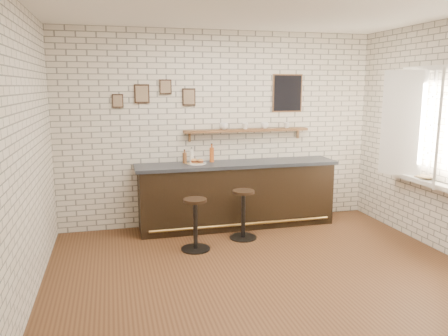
{
  "coord_description": "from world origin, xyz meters",
  "views": [
    {
      "loc": [
        -1.66,
        -4.62,
        2.17
      ],
      "look_at": [
        -0.23,
        0.9,
        1.09
      ],
      "focal_mm": 35.0,
      "sensor_mm": 36.0,
      "label": 1
    }
  ],
  "objects": [
    {
      "name": "shelf_cup_c",
      "position": [
        0.7,
        1.9,
        1.55
      ],
      "size": [
        0.17,
        0.17,
        0.1
      ],
      "primitive_type": "imported",
      "rotation": [
        0.0,
        0.0,
        1.03
      ],
      "color": "white",
      "rests_on": "wall_shelf"
    },
    {
      "name": "sandwich_plate",
      "position": [
        -0.44,
        1.74,
        1.02
      ],
      "size": [
        0.28,
        0.28,
        0.01
      ],
      "primitive_type": "cylinder",
      "color": "white",
      "rests_on": "bar_counter"
    },
    {
      "name": "bitters_bottle_brown",
      "position": [
        -0.6,
        1.84,
        1.1
      ],
      "size": [
        0.07,
        0.07,
        0.21
      ],
      "color": "brown",
      "rests_on": "bar_counter"
    },
    {
      "name": "window_sill",
      "position": [
        2.4,
        0.3,
        0.9
      ],
      "size": [
        0.2,
        1.35,
        0.06
      ],
      "color": "white",
      "rests_on": "ground"
    },
    {
      "name": "bar_stool_left",
      "position": [
        -0.64,
        0.86,
        0.38
      ],
      "size": [
        0.39,
        0.39,
        0.7
      ],
      "color": "black",
      "rests_on": "ground"
    },
    {
      "name": "casement_window",
      "position": [
        2.36,
        0.3,
        1.65
      ],
      "size": [
        0.4,
        1.3,
        1.56
      ],
      "color": "white",
      "rests_on": "ground"
    },
    {
      "name": "bar_counter",
      "position": [
        0.19,
        1.7,
        0.51
      ],
      "size": [
        3.1,
        0.65,
        1.01
      ],
      "color": "black",
      "rests_on": "ground"
    },
    {
      "name": "shelf_cup_a",
      "position": [
        0.03,
        1.9,
        1.55
      ],
      "size": [
        0.18,
        0.18,
        0.1
      ],
      "primitive_type": "imported",
      "rotation": [
        0.0,
        0.0,
        0.56
      ],
      "color": "white",
      "rests_on": "wall_shelf"
    },
    {
      "name": "bitters_bottle_white",
      "position": [
        -0.49,
        1.84,
        1.11
      ],
      "size": [
        0.06,
        0.06,
        0.24
      ],
      "color": "silver",
      "rests_on": "bar_counter"
    },
    {
      "name": "bitters_bottle_amber",
      "position": [
        -0.18,
        1.84,
        1.13
      ],
      "size": [
        0.07,
        0.07,
        0.29
      ],
      "color": "#A84C1B",
      "rests_on": "bar_counter"
    },
    {
      "name": "shelf_cup_b",
      "position": [
        0.37,
        1.9,
        1.55
      ],
      "size": [
        0.14,
        0.14,
        0.09
      ],
      "primitive_type": "imported",
      "rotation": [
        0.0,
        0.0,
        0.53
      ],
      "color": "white",
      "rests_on": "wall_shelf"
    },
    {
      "name": "shelf_cup_d",
      "position": [
        1.07,
        1.9,
        1.54
      ],
      "size": [
        0.11,
        0.11,
        0.09
      ],
      "primitive_type": "imported",
      "rotation": [
        0.0,
        0.0,
        -0.23
      ],
      "color": "white",
      "rests_on": "wall_shelf"
    },
    {
      "name": "bar_stool_right",
      "position": [
        0.11,
        1.13,
        0.38
      ],
      "size": [
        0.42,
        0.42,
        0.71
      ],
      "color": "black",
      "rests_on": "ground"
    },
    {
      "name": "potato_chips",
      "position": [
        -0.46,
        1.73,
        1.02
      ],
      "size": [
        0.27,
        0.17,
        0.0
      ],
      "color": "gold",
      "rests_on": "sandwich_plate"
    },
    {
      "name": "ciabatta_sandwich",
      "position": [
        -0.43,
        1.74,
        1.05
      ],
      "size": [
        0.2,
        0.13,
        0.06
      ],
      "color": "tan",
      "rests_on": "sandwich_plate"
    },
    {
      "name": "book_upper",
      "position": [
        2.38,
        0.32,
        0.96
      ],
      "size": [
        0.29,
        0.29,
        0.02
      ],
      "primitive_type": "imported",
      "rotation": [
        0.0,
        0.0,
        -0.74
      ],
      "color": "tan",
      "rests_on": "book_lower"
    },
    {
      "name": "book_lower",
      "position": [
        2.38,
        0.3,
        0.94
      ],
      "size": [
        0.23,
        0.26,
        0.02
      ],
      "primitive_type": "imported",
      "rotation": [
        0.0,
        0.0,
        0.35
      ],
      "color": "tan",
      "rests_on": "window_sill"
    },
    {
      "name": "back_wall_decor",
      "position": [
        0.23,
        1.98,
        2.05
      ],
      "size": [
        2.96,
        0.02,
        0.56
      ],
      "color": "black",
      "rests_on": "ground"
    },
    {
      "name": "ground",
      "position": [
        0.0,
        0.0,
        0.0
      ],
      "size": [
        5.0,
        5.0,
        0.0
      ],
      "primitive_type": "plane",
      "color": "brown",
      "rests_on": "ground"
    },
    {
      "name": "wall_shelf",
      "position": [
        0.4,
        1.9,
        1.48
      ],
      "size": [
        2.0,
        0.18,
        0.18
      ],
      "color": "brown",
      "rests_on": "ground"
    },
    {
      "name": "condiment_bottle_yellow",
      "position": [
        -0.18,
        1.84,
        1.09
      ],
      "size": [
        0.06,
        0.06,
        0.2
      ],
      "color": "yellow",
      "rests_on": "bar_counter"
    }
  ]
}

